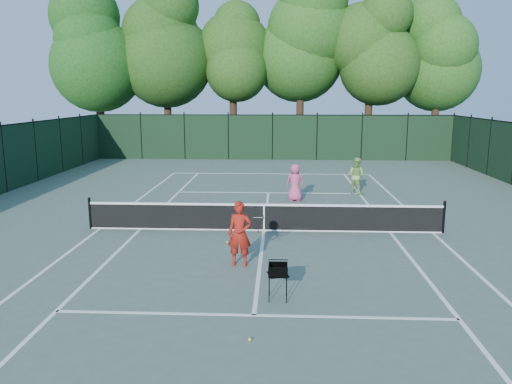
{
  "coord_description": "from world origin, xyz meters",
  "views": [
    {
      "loc": [
        0.49,
        -15.86,
        4.44
      ],
      "look_at": [
        -0.31,
        1.0,
        1.1
      ],
      "focal_mm": 35.0,
      "sensor_mm": 36.0,
      "label": 1
    }
  ],
  "objects_px": {
    "player_pink": "(295,182)",
    "loose_ball_near_cart": "(250,340)",
    "player_green": "(356,176)",
    "coach": "(240,234)",
    "loose_ball_midcourt": "(227,242)",
    "ball_hopper": "(278,270)"
  },
  "relations": [
    {
      "from": "player_pink",
      "to": "loose_ball_midcourt",
      "type": "relative_size",
      "value": 23.06
    },
    {
      "from": "player_green",
      "to": "ball_hopper",
      "type": "height_order",
      "value": "player_green"
    },
    {
      "from": "ball_hopper",
      "to": "loose_ball_midcourt",
      "type": "distance_m",
      "value": 4.43
    },
    {
      "from": "loose_ball_near_cart",
      "to": "player_green",
      "type": "bearing_deg",
      "value": 74.1
    },
    {
      "from": "coach",
      "to": "ball_hopper",
      "type": "relative_size",
      "value": 2.14
    },
    {
      "from": "player_pink",
      "to": "player_green",
      "type": "distance_m",
      "value": 3.22
    },
    {
      "from": "coach",
      "to": "player_green",
      "type": "xyz_separation_m",
      "value": [
        4.45,
        9.77,
        -0.04
      ]
    },
    {
      "from": "player_pink",
      "to": "player_green",
      "type": "height_order",
      "value": "player_green"
    },
    {
      "from": "player_green",
      "to": "ball_hopper",
      "type": "xyz_separation_m",
      "value": [
        -3.45,
        -11.94,
        -0.15
      ]
    },
    {
      "from": "coach",
      "to": "player_pink",
      "type": "xyz_separation_m",
      "value": [
        1.68,
        8.14,
        -0.08
      ]
    },
    {
      "from": "coach",
      "to": "player_green",
      "type": "bearing_deg",
      "value": 68.79
    },
    {
      "from": "coach",
      "to": "player_green",
      "type": "height_order",
      "value": "coach"
    },
    {
      "from": "loose_ball_near_cart",
      "to": "loose_ball_midcourt",
      "type": "relative_size",
      "value": 1.0
    },
    {
      "from": "player_pink",
      "to": "loose_ball_near_cart",
      "type": "distance_m",
      "value": 12.31
    },
    {
      "from": "ball_hopper",
      "to": "player_green",
      "type": "bearing_deg",
      "value": 60.15
    },
    {
      "from": "ball_hopper",
      "to": "loose_ball_midcourt",
      "type": "height_order",
      "value": "ball_hopper"
    },
    {
      "from": "coach",
      "to": "ball_hopper",
      "type": "xyz_separation_m",
      "value": [
        1.0,
        -2.17,
        -0.19
      ]
    },
    {
      "from": "loose_ball_near_cart",
      "to": "loose_ball_midcourt",
      "type": "distance_m",
      "value": 6.11
    },
    {
      "from": "ball_hopper",
      "to": "loose_ball_midcourt",
      "type": "bearing_deg",
      "value": 96.82
    },
    {
      "from": "coach",
      "to": "ball_hopper",
      "type": "height_order",
      "value": "coach"
    },
    {
      "from": "coach",
      "to": "player_pink",
      "type": "distance_m",
      "value": 8.31
    },
    {
      "from": "loose_ball_near_cart",
      "to": "loose_ball_midcourt",
      "type": "bearing_deg",
      "value": 99.78
    }
  ]
}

